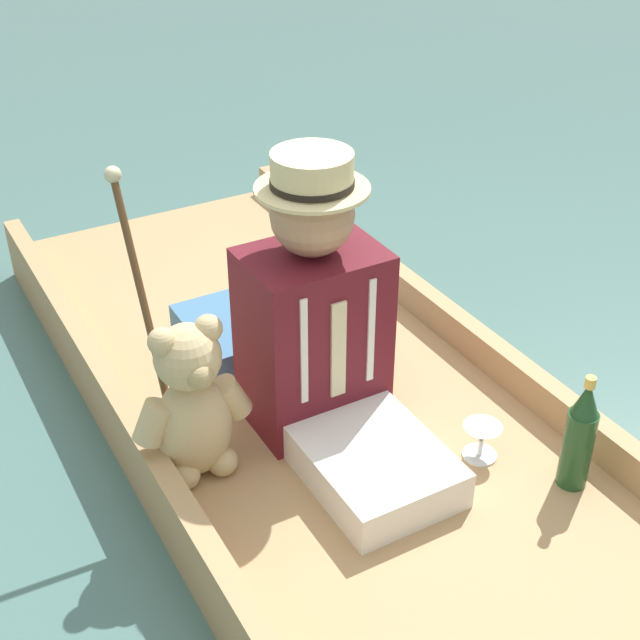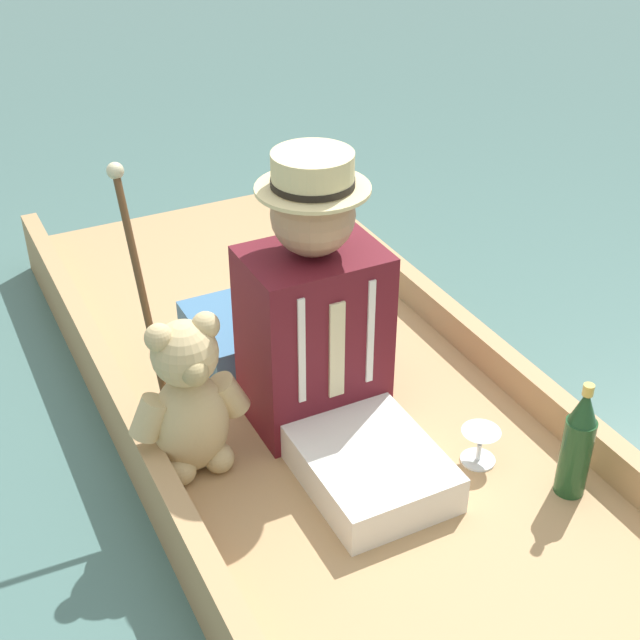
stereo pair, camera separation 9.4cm
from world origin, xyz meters
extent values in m
plane|color=#476B66|center=(0.00, 0.00, 0.00)|extent=(16.00, 16.00, 0.00)
cube|color=tan|center=(0.00, 0.00, 0.06)|extent=(1.16, 3.11, 0.12)
cube|color=tan|center=(-0.55, 0.00, 0.18)|extent=(0.06, 3.11, 0.11)
cube|color=tan|center=(0.55, 0.00, 0.18)|extent=(0.06, 3.11, 0.11)
cube|color=teal|center=(0.00, -0.44, 0.19)|extent=(0.52, 0.36, 0.13)
cube|color=white|center=(0.04, 0.29, 0.18)|extent=(0.33, 0.41, 0.11)
cube|color=#5B141E|center=(0.04, -0.05, 0.39)|extent=(0.37, 0.27, 0.53)
cube|color=beige|center=(0.04, 0.09, 0.43)|extent=(0.04, 0.01, 0.29)
cube|color=white|center=(-0.06, 0.09, 0.46)|extent=(0.02, 0.01, 0.32)
cube|color=white|center=(0.15, 0.09, 0.46)|extent=(0.02, 0.01, 0.32)
sphere|color=tan|center=(0.04, -0.05, 0.77)|extent=(0.22, 0.22, 0.22)
cylinder|color=beige|center=(0.04, -0.05, 0.84)|extent=(0.30, 0.30, 0.01)
cylinder|color=beige|center=(0.04, -0.05, 0.89)|extent=(0.21, 0.21, 0.09)
cylinder|color=black|center=(0.04, -0.05, 0.85)|extent=(0.21, 0.21, 0.02)
ellipsoid|color=tan|center=(0.43, 0.01, 0.27)|extent=(0.20, 0.17, 0.30)
sphere|color=tan|center=(0.43, 0.01, 0.49)|extent=(0.17, 0.17, 0.17)
sphere|color=tan|center=(0.43, 0.08, 0.48)|extent=(0.07, 0.07, 0.07)
sphere|color=tan|center=(0.37, 0.01, 0.56)|extent=(0.07, 0.07, 0.07)
sphere|color=tan|center=(0.49, 0.01, 0.56)|extent=(0.07, 0.07, 0.07)
cylinder|color=tan|center=(0.32, 0.01, 0.33)|extent=(0.12, 0.08, 0.13)
cylinder|color=tan|center=(0.54, 0.01, 0.33)|extent=(0.12, 0.08, 0.13)
sphere|color=tan|center=(0.38, 0.05, 0.16)|extent=(0.08, 0.08, 0.08)
sphere|color=tan|center=(0.49, 0.05, 0.16)|extent=(0.08, 0.08, 0.08)
cylinder|color=silver|center=(-0.26, 0.34, 0.13)|extent=(0.10, 0.10, 0.01)
cylinder|color=silver|center=(-0.26, 0.34, 0.15)|extent=(0.01, 0.01, 0.05)
cone|color=silver|center=(-0.26, 0.34, 0.20)|extent=(0.11, 0.11, 0.05)
cylinder|color=brown|center=(0.48, -0.11, 0.50)|extent=(0.02, 0.34, 0.77)
sphere|color=beige|center=(0.48, -0.27, 0.88)|extent=(0.04, 0.04, 0.04)
cylinder|color=#1E4723|center=(-0.41, 0.54, 0.24)|extent=(0.08, 0.08, 0.23)
cone|color=#1E4723|center=(-0.41, 0.54, 0.40)|extent=(0.07, 0.07, 0.10)
cylinder|color=gold|center=(-0.41, 0.54, 0.45)|extent=(0.03, 0.03, 0.03)
camera|label=1|loc=(1.04, 1.76, 1.75)|focal=50.00mm
camera|label=2|loc=(0.95, 1.80, 1.75)|focal=50.00mm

